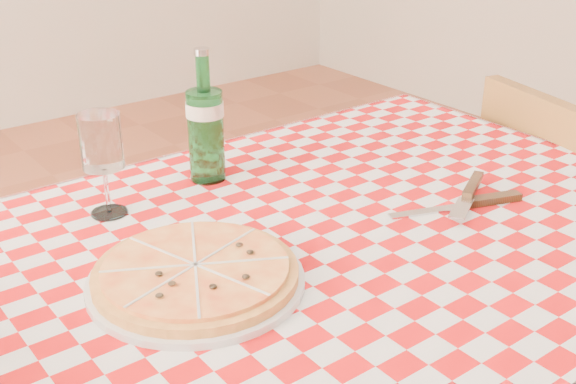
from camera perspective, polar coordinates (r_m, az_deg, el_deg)
name	(u,v)px	position (r m, az deg, el deg)	size (l,w,h in m)	color
dining_table	(320,289)	(1.20, 2.53, -7.64)	(1.20, 0.80, 0.75)	brown
tablecloth	(321,238)	(1.15, 2.62, -3.65)	(1.30, 0.90, 0.01)	#A40A0C
chair_near	(556,238)	(1.83, 20.44, -3.41)	(0.46, 0.46, 0.84)	brown
pizza_plate	(196,272)	(1.02, -7.30, -6.30)	(0.31, 0.31, 0.04)	#CE8F44
water_bottle	(205,116)	(1.31, -6.58, 5.99)	(0.07, 0.07, 0.25)	#175E26
wine_glass	(104,165)	(1.21, -14.34, 2.05)	(0.07, 0.07, 0.18)	white
cutlery	(467,199)	(1.27, 13.93, -0.57)	(0.26, 0.22, 0.03)	silver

